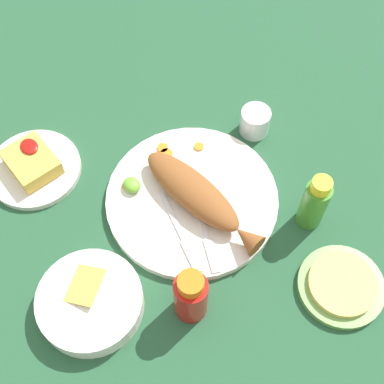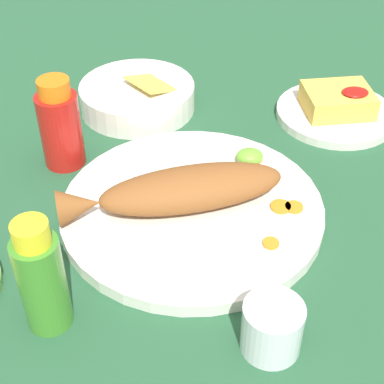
# 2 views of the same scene
# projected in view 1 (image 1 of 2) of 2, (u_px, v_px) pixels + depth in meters

# --- Properties ---
(ground_plane) EXTENTS (4.00, 4.00, 0.00)m
(ground_plane) POSITION_uv_depth(u_px,v_px,m) (192.00, 201.00, 1.08)
(ground_plane) COLOR #235133
(main_plate) EXTENTS (0.35, 0.35, 0.02)m
(main_plate) POSITION_uv_depth(u_px,v_px,m) (192.00, 199.00, 1.07)
(main_plate) COLOR silver
(main_plate) RESTS_ON ground_plane
(fried_fish) EXTENTS (0.30, 0.10, 0.05)m
(fried_fish) POSITION_uv_depth(u_px,v_px,m) (198.00, 195.00, 1.04)
(fried_fish) COLOR brown
(fried_fish) RESTS_ON main_plate
(fork_near) EXTENTS (0.17, 0.09, 0.00)m
(fork_near) POSITION_uv_depth(u_px,v_px,m) (206.00, 235.00, 1.02)
(fork_near) COLOR silver
(fork_near) RESTS_ON main_plate
(fork_far) EXTENTS (0.18, 0.06, 0.00)m
(fork_far) POSITION_uv_depth(u_px,v_px,m) (182.00, 237.00, 1.02)
(fork_far) COLOR silver
(fork_far) RESTS_ON main_plate
(carrot_slice_near) EXTENTS (0.02, 0.02, 0.00)m
(carrot_slice_near) POSITION_uv_depth(u_px,v_px,m) (199.00, 147.00, 1.13)
(carrot_slice_near) COLOR orange
(carrot_slice_near) RESTS_ON main_plate
(carrot_slice_mid) EXTENTS (0.03, 0.03, 0.00)m
(carrot_slice_mid) POSITION_uv_depth(u_px,v_px,m) (166.00, 154.00, 1.12)
(carrot_slice_mid) COLOR orange
(carrot_slice_mid) RESTS_ON main_plate
(carrot_slice_far) EXTENTS (0.02, 0.02, 0.00)m
(carrot_slice_far) POSITION_uv_depth(u_px,v_px,m) (163.00, 148.00, 1.12)
(carrot_slice_far) COLOR orange
(carrot_slice_far) RESTS_ON main_plate
(carrot_slice_extra) EXTENTS (0.02, 0.02, 0.00)m
(carrot_slice_extra) POSITION_uv_depth(u_px,v_px,m) (128.00, 185.00, 1.08)
(carrot_slice_extra) COLOR orange
(carrot_slice_extra) RESTS_ON main_plate
(lime_wedge_main) EXTENTS (0.04, 0.03, 0.02)m
(lime_wedge_main) POSITION_uv_depth(u_px,v_px,m) (132.00, 185.00, 1.07)
(lime_wedge_main) COLOR #6BB233
(lime_wedge_main) RESTS_ON main_plate
(hot_sauce_bottle_red) EXTENTS (0.06, 0.06, 0.14)m
(hot_sauce_bottle_red) POSITION_uv_depth(u_px,v_px,m) (191.00, 296.00, 0.92)
(hot_sauce_bottle_red) COLOR #B21914
(hot_sauce_bottle_red) RESTS_ON ground_plane
(hot_sauce_bottle_green) EXTENTS (0.05, 0.05, 0.14)m
(hot_sauce_bottle_green) POSITION_uv_depth(u_px,v_px,m) (314.00, 203.00, 1.00)
(hot_sauce_bottle_green) COLOR #3D8428
(hot_sauce_bottle_green) RESTS_ON ground_plane
(salt_cup) EXTENTS (0.06, 0.06, 0.06)m
(salt_cup) POSITION_uv_depth(u_px,v_px,m) (255.00, 123.00, 1.15)
(salt_cup) COLOR silver
(salt_cup) RESTS_ON ground_plane
(side_plate_fries) EXTENTS (0.19, 0.19, 0.01)m
(side_plate_fries) POSITION_uv_depth(u_px,v_px,m) (35.00, 169.00, 1.11)
(side_plate_fries) COLOR silver
(side_plate_fries) RESTS_ON ground_plane
(fries_pile) EXTENTS (0.11, 0.09, 0.04)m
(fries_pile) POSITION_uv_depth(u_px,v_px,m) (31.00, 162.00, 1.09)
(fries_pile) COLOR gold
(fries_pile) RESTS_ON side_plate_fries
(guacamole_bowl) EXTENTS (0.19, 0.19, 0.06)m
(guacamole_bowl) POSITION_uv_depth(u_px,v_px,m) (90.00, 302.00, 0.95)
(guacamole_bowl) COLOR white
(guacamole_bowl) RESTS_ON ground_plane
(tortilla_plate) EXTENTS (0.16, 0.16, 0.01)m
(tortilla_plate) POSITION_uv_depth(u_px,v_px,m) (341.00, 286.00, 0.98)
(tortilla_plate) COLOR #6B9E4C
(tortilla_plate) RESTS_ON ground_plane
(tortilla_stack) EXTENTS (0.13, 0.13, 0.01)m
(tortilla_stack) POSITION_uv_depth(u_px,v_px,m) (343.00, 284.00, 0.97)
(tortilla_stack) COLOR #E0C666
(tortilla_stack) RESTS_ON tortilla_plate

